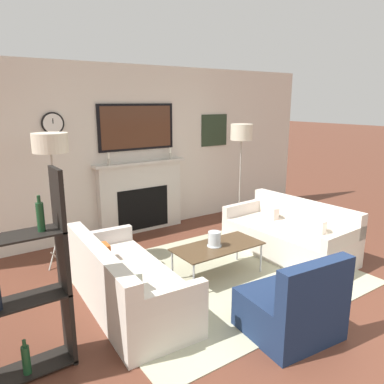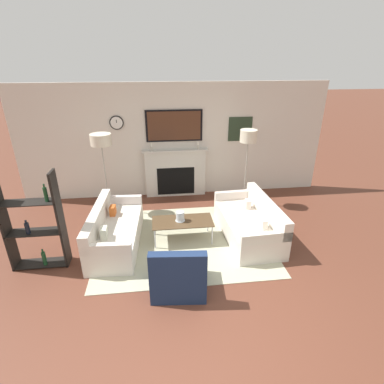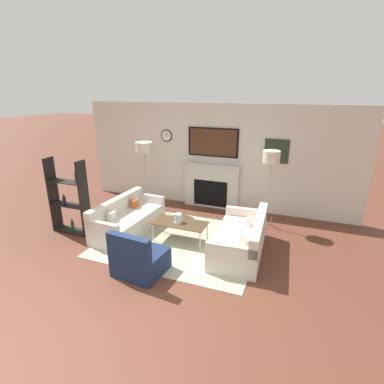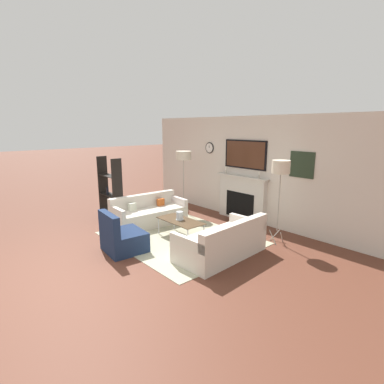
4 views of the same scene
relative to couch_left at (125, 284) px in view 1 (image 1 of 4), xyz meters
The scene contains 10 objects.
fireplace_wall 2.71m from the couch_left, 59.79° to the left, with size 7.30×0.28×2.70m.
area_rug 1.30m from the couch_left, ahead, with size 3.16×2.59×0.01m.
couch_left is the anchor object (origin of this frame).
couch_right 2.55m from the couch_left, ahead, with size 0.97×1.84×0.74m.
armchair 1.70m from the couch_left, 50.93° to the right, with size 0.85×0.80×0.82m.
coffee_table 1.26m from the couch_left, ahead, with size 1.12×0.53×0.41m.
hurricane_candle 1.23m from the couch_left, ahead, with size 0.18×0.18×0.18m.
floor_lamp_left 1.96m from the couch_left, 101.62° to the left, with size 0.43×0.43×1.77m.
floor_lamp_right 3.42m from the couch_left, 26.18° to the left, with size 0.37×0.37×1.77m.
shelf_unit 1.32m from the couch_left, 158.39° to the right, with size 0.88×0.28×1.65m.
Camera 1 is at (-2.73, -1.19, 2.14)m, focal length 35.00 mm.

